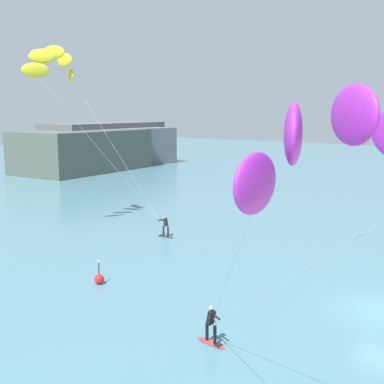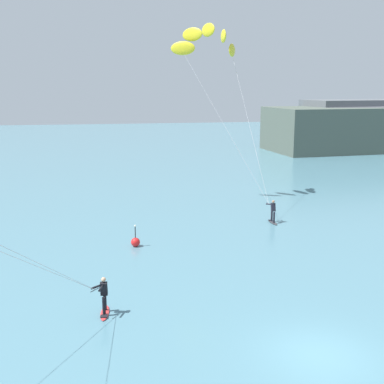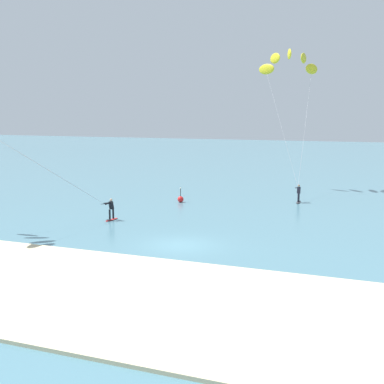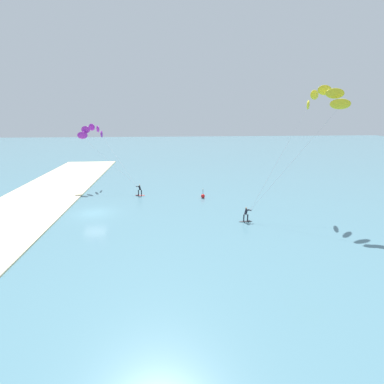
% 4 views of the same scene
% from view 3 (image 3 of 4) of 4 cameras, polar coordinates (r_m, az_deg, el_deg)
% --- Properties ---
extents(ground_plane, '(240.00, 240.00, 0.00)m').
position_cam_3_polar(ground_plane, '(31.59, -1.33, -6.03)').
color(ground_plane, slate).
extents(sand_strip, '(80.00, 11.26, 0.16)m').
position_cam_3_polar(sand_strip, '(23.71, -9.86, -11.14)').
color(sand_strip, beige).
rests_on(sand_strip, ground).
extents(kitesurfer_mid_water, '(6.31, 11.57, 14.85)m').
position_cam_3_polar(kitesurfer_mid_water, '(55.76, 10.98, 13.85)').
color(kitesurfer_mid_water, '#333338').
rests_on(kitesurfer_mid_water, ground).
extents(marker_buoy, '(0.56, 0.56, 1.38)m').
position_cam_3_polar(marker_buoy, '(46.33, -1.31, -0.80)').
color(marker_buoy, red).
rests_on(marker_buoy, ground).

